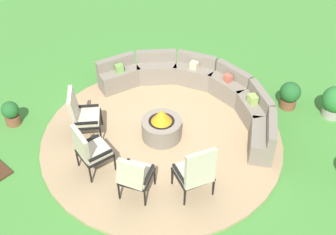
{
  "coord_description": "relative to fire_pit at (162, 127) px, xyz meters",
  "views": [
    {
      "loc": [
        4.24,
        -4.6,
        5.95
      ],
      "look_at": [
        0.0,
        0.2,
        0.45
      ],
      "focal_mm": 43.44,
      "sensor_mm": 36.0,
      "label": 1
    }
  ],
  "objects": [
    {
      "name": "potted_plant_0",
      "position": [
        -2.77,
        -1.81,
        -0.03
      ],
      "size": [
        0.37,
        0.37,
        0.57
      ],
      "color": "brown",
      "rests_on": "ground_plane"
    },
    {
      "name": "lounge_chair_back_left",
      "position": [
        0.69,
        -1.46,
        0.26
      ],
      "size": [
        0.7,
        0.73,
        1.02
      ],
      "rotation": [
        0.0,
        0.0,
        6.69
      ],
      "color": "black",
      "rests_on": "patio_circle"
    },
    {
      "name": "curved_stone_bench",
      "position": [
        -0.16,
        1.48,
        0.03
      ],
      "size": [
        4.51,
        2.2,
        0.75
      ],
      "color": "gray",
      "rests_on": "patio_circle"
    },
    {
      "name": "potted_plant_3",
      "position": [
        2.36,
        3.09,
        0.07
      ],
      "size": [
        0.59,
        0.59,
        0.75
      ],
      "color": "#A89E8E",
      "rests_on": "ground_plane"
    },
    {
      "name": "patio_circle",
      "position": [
        0.0,
        0.0,
        -0.3
      ],
      "size": [
        5.05,
        5.05,
        0.06
      ],
      "primitive_type": "cylinder",
      "color": "tan",
      "rests_on": "ground_plane"
    },
    {
      "name": "potted_plant_2",
      "position": [
        1.46,
        2.71,
        0.02
      ],
      "size": [
        0.47,
        0.47,
        0.65
      ],
      "color": "brown",
      "rests_on": "ground_plane"
    },
    {
      "name": "fire_pit",
      "position": [
        0.0,
        0.0,
        0.0
      ],
      "size": [
        0.83,
        0.83,
        0.71
      ],
      "color": "gray",
      "rests_on": "patio_circle"
    },
    {
      "name": "lounge_chair_front_right",
      "position": [
        -0.36,
        -1.58,
        0.29
      ],
      "size": [
        0.68,
        0.68,
        1.11
      ],
      "rotation": [
        0.0,
        0.0,
        6.07
      ],
      "color": "black",
      "rests_on": "patio_circle"
    },
    {
      "name": "lounge_chair_back_right",
      "position": [
        1.46,
        -0.72,
        0.31
      ],
      "size": [
        0.78,
        0.8,
        1.16
      ],
      "rotation": [
        0.0,
        0.0,
        7.42
      ],
      "color": "black",
      "rests_on": "patio_circle"
    },
    {
      "name": "lounge_chair_front_left",
      "position": [
        -1.26,
        -1.03,
        0.29
      ],
      "size": [
        0.82,
        0.83,
        1.12
      ],
      "rotation": [
        0.0,
        0.0,
        5.54
      ],
      "color": "black",
      "rests_on": "patio_circle"
    },
    {
      "name": "ground_plane",
      "position": [
        0.0,
        0.0,
        -0.33
      ],
      "size": [
        24.0,
        24.0,
        0.0
      ],
      "primitive_type": "plane",
      "color": "#478C38"
    }
  ]
}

